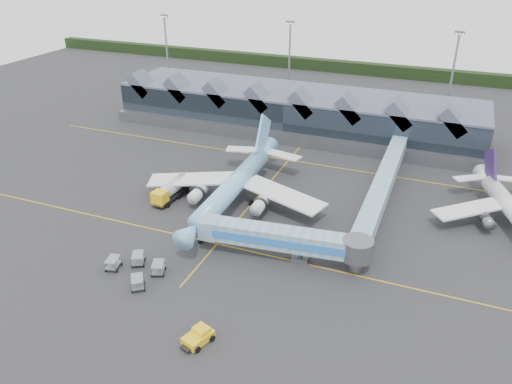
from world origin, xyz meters
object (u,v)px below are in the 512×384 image
at_px(jet_bridge, 293,241).
at_px(pushback_tug, 198,337).
at_px(main_airliner, 236,183).
at_px(fuel_truck, 172,189).
at_px(regional_jet, 510,207).

relative_size(jet_bridge, pushback_tug, 5.81).
relative_size(main_airliner, jet_bridge, 1.51).
bearing_deg(main_airliner, fuel_truck, -166.69).
bearing_deg(fuel_truck, pushback_tug, -51.49).
relative_size(main_airliner, fuel_truck, 3.88).
distance_m(jet_bridge, fuel_truck, 29.30).
bearing_deg(jet_bridge, pushback_tug, -110.57).
height_order(regional_jet, pushback_tug, regional_jet).
bearing_deg(regional_jet, main_airliner, 172.68).
xyz_separation_m(main_airliner, fuel_truck, (-11.67, -3.06, -1.85)).
xyz_separation_m(main_airliner, jet_bridge, (15.52, -13.87, -0.27)).
distance_m(regional_jet, jet_bridge, 38.93).
height_order(jet_bridge, pushback_tug, jet_bridge).
relative_size(regional_jet, pushback_tug, 6.21).
distance_m(main_airliner, pushback_tug, 36.10).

